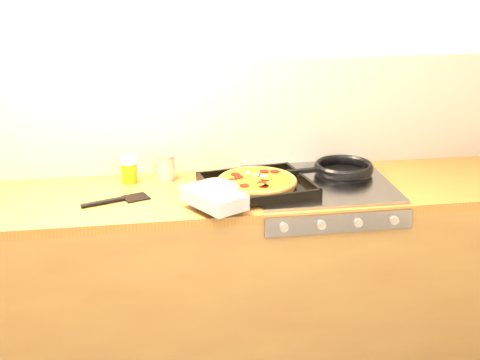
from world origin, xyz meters
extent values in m
plane|color=beige|center=(0.00, 1.40, 1.25)|extent=(3.20, 0.00, 3.20)
cube|color=white|center=(0.00, 1.39, 1.15)|extent=(3.20, 0.02, 0.50)
cube|color=brown|center=(0.00, 1.10, 0.43)|extent=(3.20, 0.60, 0.86)
cube|color=brown|center=(0.00, 1.10, 0.88)|extent=(3.20, 0.60, 0.04)
cube|color=gray|center=(0.45, 0.80, 0.85)|extent=(0.60, 0.03, 0.08)
cylinder|color=#A5A5AA|center=(0.23, 0.78, 0.85)|extent=(0.04, 0.02, 0.04)
cylinder|color=#A5A5AA|center=(0.38, 0.78, 0.85)|extent=(0.04, 0.02, 0.04)
cylinder|color=#A5A5AA|center=(0.53, 0.78, 0.85)|extent=(0.04, 0.02, 0.04)
cylinder|color=#A5A5AA|center=(0.67, 0.78, 0.85)|extent=(0.04, 0.02, 0.04)
cube|color=gray|center=(0.45, 1.10, 0.91)|extent=(0.60, 0.56, 0.02)
cube|color=black|center=(0.17, 1.06, 0.92)|extent=(0.48, 0.44, 0.01)
cube|color=black|center=(0.14, 1.24, 0.94)|extent=(0.42, 0.08, 0.02)
cube|color=black|center=(0.20, 0.88, 0.94)|extent=(0.42, 0.08, 0.02)
cube|color=black|center=(0.37, 1.09, 0.94)|extent=(0.07, 0.37, 0.02)
cube|color=black|center=(-0.04, 1.03, 0.94)|extent=(0.07, 0.37, 0.02)
cylinder|color=#91602A|center=(0.17, 1.06, 0.94)|extent=(0.37, 0.37, 0.02)
torus|color=#91602A|center=(0.17, 1.06, 0.95)|extent=(0.39, 0.39, 0.03)
cylinder|color=#C56918|center=(0.17, 1.06, 0.95)|extent=(0.33, 0.33, 0.01)
cylinder|color=maroon|center=(0.20, 1.05, 0.96)|extent=(0.04, 0.04, 0.01)
cylinder|color=maroon|center=(0.09, 1.13, 0.96)|extent=(0.04, 0.04, 0.01)
cylinder|color=maroon|center=(0.18, 0.96, 0.96)|extent=(0.04, 0.04, 0.01)
cylinder|color=maroon|center=(0.07, 1.06, 0.96)|extent=(0.04, 0.04, 0.01)
cylinder|color=maroon|center=(0.22, 1.15, 0.96)|extent=(0.04, 0.04, 0.01)
cylinder|color=maroon|center=(0.18, 1.11, 0.96)|extent=(0.04, 0.04, 0.01)
cylinder|color=maroon|center=(0.10, 0.99, 0.96)|extent=(0.04, 0.04, 0.01)
cylinder|color=maroon|center=(0.26, 1.14, 0.96)|extent=(0.04, 0.04, 0.01)
cylinder|color=maroon|center=(0.18, 0.97, 0.96)|extent=(0.04, 0.04, 0.01)
cylinder|color=maroon|center=(0.18, 1.00, 0.96)|extent=(0.04, 0.04, 0.01)
cylinder|color=maroon|center=(0.10, 1.09, 0.96)|extent=(0.04, 0.04, 0.01)
ellipsoid|color=#C38D12|center=(0.09, 1.03, 0.96)|extent=(0.04, 0.03, 0.01)
ellipsoid|color=#C38D12|center=(0.07, 1.03, 0.96)|extent=(0.04, 0.03, 0.01)
ellipsoid|color=#C38D12|center=(0.15, 1.11, 0.96)|extent=(0.04, 0.03, 0.01)
ellipsoid|color=#C38D12|center=(0.14, 1.15, 0.96)|extent=(0.04, 0.03, 0.01)
ellipsoid|color=#C38D12|center=(0.17, 0.98, 0.96)|extent=(0.04, 0.03, 0.01)
ellipsoid|color=#C38D12|center=(0.21, 1.05, 0.96)|extent=(0.04, 0.03, 0.01)
ellipsoid|color=#C38D12|center=(0.19, 1.06, 0.96)|extent=(0.04, 0.03, 0.01)
ellipsoid|color=#C38D12|center=(0.10, 1.02, 0.96)|extent=(0.04, 0.03, 0.01)
ellipsoid|color=#C38D12|center=(0.16, 1.14, 0.96)|extent=(0.04, 0.03, 0.01)
ellipsoid|color=silver|center=(0.15, 1.14, 0.96)|extent=(0.04, 0.04, 0.01)
ellipsoid|color=silver|center=(0.17, 1.10, 0.96)|extent=(0.04, 0.04, 0.01)
ellipsoid|color=silver|center=(0.20, 1.09, 0.96)|extent=(0.04, 0.04, 0.01)
cube|color=black|center=(-0.04, 0.87, 0.96)|extent=(0.26, 0.30, 0.06)
ellipsoid|color=black|center=(-0.01, 0.99, 0.96)|extent=(0.17, 0.17, 0.06)
cylinder|color=black|center=(0.04, 0.91, 0.96)|extent=(0.08, 0.12, 0.06)
cylinder|color=black|center=(0.58, 1.18, 0.92)|extent=(0.27, 0.27, 0.01)
torus|color=black|center=(0.58, 1.18, 0.94)|extent=(0.29, 0.29, 0.03)
cube|color=black|center=(0.37, 1.15, 0.95)|extent=(0.19, 0.05, 0.02)
cylinder|color=#B0240E|center=(-0.20, 1.28, 0.96)|extent=(0.08, 0.08, 0.10)
cylinder|color=#B2B2B7|center=(-0.20, 1.28, 1.01)|extent=(0.09, 0.09, 0.01)
cylinder|color=#B2B2B7|center=(-0.20, 1.28, 0.90)|extent=(0.09, 0.09, 0.01)
cylinder|color=orange|center=(-0.36, 1.27, 0.94)|extent=(0.08, 0.08, 0.09)
cylinder|color=silver|center=(-0.36, 1.27, 1.00)|extent=(0.09, 0.09, 0.03)
cylinder|color=#AC7E49|center=(0.10, 1.32, 0.91)|extent=(0.26, 0.04, 0.02)
ellipsoid|color=#AC7E49|center=(0.24, 1.33, 0.91)|extent=(0.06, 0.04, 0.02)
cube|color=black|center=(-0.34, 1.07, 0.90)|extent=(0.12, 0.11, 0.01)
cylinder|color=black|center=(-0.47, 1.02, 0.91)|extent=(0.18, 0.08, 0.02)
camera|label=1|loc=(-0.37, -1.79, 1.97)|focal=55.00mm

